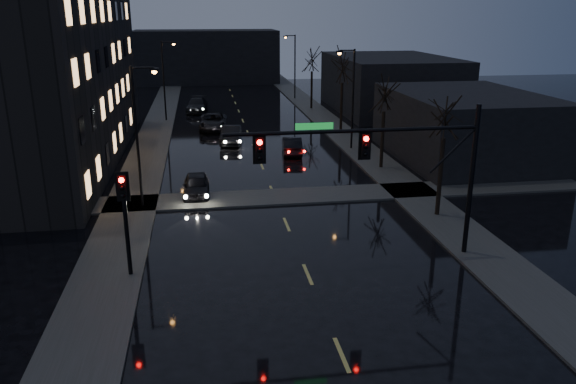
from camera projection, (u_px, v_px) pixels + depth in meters
name	position (u px, v px, depth m)	size (l,w,h in m)	color
sidewalk_left	(152.00, 142.00, 48.25)	(3.00, 140.00, 0.12)	#2D2D2B
sidewalk_right	(344.00, 136.00, 50.73)	(3.00, 140.00, 0.12)	#2D2D2B
sidewalk_cross	(275.00, 197.00, 33.97)	(40.00, 3.00, 0.12)	#2D2D2B
apartment_block	(28.00, 81.00, 40.55)	(12.00, 30.00, 12.00)	black
commercial_right_near	(464.00, 126.00, 42.54)	(10.00, 14.00, 5.00)	black
commercial_right_far	(390.00, 84.00, 63.29)	(12.00, 18.00, 6.00)	black
far_block	(206.00, 56.00, 88.28)	(22.00, 10.00, 8.00)	black
signal_mast	(392.00, 156.00, 24.12)	(11.11, 0.41, 7.00)	black
signal_pole_left	(125.00, 210.00, 23.03)	(0.35, 0.41, 4.53)	black
tree_near	(446.00, 104.00, 29.08)	(3.52, 3.52, 8.08)	black
tree_mid_a	(385.00, 87.00, 38.60)	(3.30, 3.30, 7.58)	black
tree_mid_b	(343.00, 61.00, 49.64)	(3.74, 3.74, 8.59)	black
tree_far	(312.00, 55.00, 62.98)	(3.43, 3.43, 7.88)	black
streetlight_l_near	(140.00, 126.00, 30.95)	(1.53, 0.28, 8.00)	black
streetlight_l_far	(165.00, 74.00, 56.34)	(1.53, 0.28, 8.00)	black
streetlight_r_mid	(351.00, 91.00, 44.45)	(1.53, 0.28, 8.00)	black
streetlight_r_far	(293.00, 61.00, 70.78)	(1.53, 0.28, 8.00)	black
oncoming_car_a	(196.00, 185.00, 34.26)	(1.56, 3.89, 1.32)	black
oncoming_car_b	(231.00, 135.00, 47.78)	(1.58, 4.53, 1.49)	black
oncoming_car_c	(213.00, 122.00, 53.39)	(2.54, 5.51, 1.53)	black
oncoming_car_d	(197.00, 105.00, 62.93)	(2.14, 5.27, 1.53)	black
lead_car	(292.00, 145.00, 44.32)	(1.45, 4.17, 1.37)	black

